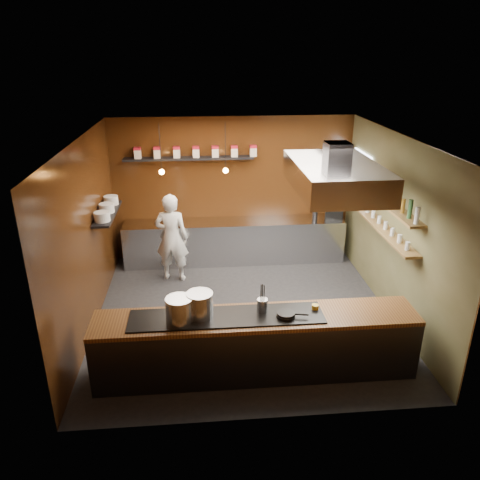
{
  "coord_description": "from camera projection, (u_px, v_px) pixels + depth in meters",
  "views": [
    {
      "loc": [
        -0.7,
        -6.97,
        4.26
      ],
      "look_at": [
        -0.04,
        0.4,
        1.2
      ],
      "focal_mm": 35.0,
      "sensor_mm": 36.0,
      "label": 1
    }
  ],
  "objects": [
    {
      "name": "storage_tins",
      "position": [
        196.0,
        152.0,
        9.32
      ],
      "size": [
        2.43,
        0.13,
        0.22
      ],
      "color": "beige",
      "rests_on": "tin_shelf"
    },
    {
      "name": "bottle_shelf_lower",
      "position": [
        379.0,
        224.0,
        8.02
      ],
      "size": [
        0.26,
        2.8,
        0.04
      ],
      "primitive_type": "cube",
      "color": "olive",
      "rests_on": "right_wall"
    },
    {
      "name": "right_wall",
      "position": [
        395.0,
        227.0,
        7.73
      ],
      "size": [
        0.0,
        5.0,
        5.0
      ],
      "primitive_type": "plane",
      "rotation": [
        1.57,
        0.0,
        -1.57
      ],
      "color": "#4E4E2C",
      "rests_on": "ground"
    },
    {
      "name": "floor",
      "position": [
        245.0,
        313.0,
        8.1
      ],
      "size": [
        5.0,
        5.0,
        0.0
      ],
      "primitive_type": "plane",
      "color": "black",
      "rests_on": "ground"
    },
    {
      "name": "butter_jar",
      "position": [
        315.0,
        308.0,
        6.4
      ],
      "size": [
        0.1,
        0.1,
        0.09
      ],
      "primitive_type": "cylinder",
      "rotation": [
        0.0,
        0.0,
        -0.09
      ],
      "color": "gold",
      "rests_on": "pass_counter"
    },
    {
      "name": "bottle_shelf_upper",
      "position": [
        382.0,
        198.0,
        7.84
      ],
      "size": [
        0.26,
        2.8,
        0.04
      ],
      "primitive_type": "cube",
      "color": "olive",
      "rests_on": "right_wall"
    },
    {
      "name": "pendant_left",
      "position": [
        162.0,
        169.0,
        8.73
      ],
      "size": [
        0.1,
        0.1,
        0.95
      ],
      "color": "black",
      "rests_on": "ceiling"
    },
    {
      "name": "pass_counter",
      "position": [
        256.0,
        344.0,
        6.45
      ],
      "size": [
        4.4,
        0.72,
        0.94
      ],
      "color": "#38383D",
      "rests_on": "floor"
    },
    {
      "name": "pendant_right",
      "position": [
        226.0,
        168.0,
        8.83
      ],
      "size": [
        0.1,
        0.1,
        0.95
      ],
      "color": "black",
      "rests_on": "ceiling"
    },
    {
      "name": "ceiling",
      "position": [
        245.0,
        139.0,
        6.96
      ],
      "size": [
        5.0,
        5.0,
        0.0
      ],
      "primitive_type": "plane",
      "rotation": [
        3.14,
        0.0,
        0.0
      ],
      "color": "silver",
      "rests_on": "back_wall"
    },
    {
      "name": "left_wall",
      "position": [
        86.0,
        238.0,
        7.32
      ],
      "size": [
        0.0,
        5.0,
        5.0
      ],
      "primitive_type": "plane",
      "rotation": [
        1.57,
        0.0,
        1.57
      ],
      "color": "black",
      "rests_on": "ground"
    },
    {
      "name": "utensil_crock",
      "position": [
        262.0,
        305.0,
        6.31
      ],
      "size": [
        0.18,
        0.18,
        0.19
      ],
      "primitive_type": "cylinder",
      "rotation": [
        0.0,
        0.0,
        -0.31
      ],
      "color": "#B7BABF",
      "rests_on": "pass_counter"
    },
    {
      "name": "chef",
      "position": [
        172.0,
        238.0,
        8.97
      ],
      "size": [
        0.7,
        0.52,
        1.75
      ],
      "primitive_type": "imported",
      "rotation": [
        0.0,
        0.0,
        2.97
      ],
      "color": "white",
      "rests_on": "floor"
    },
    {
      "name": "espresso_machine",
      "position": [
        334.0,
        211.0,
        9.82
      ],
      "size": [
        0.43,
        0.41,
        0.36
      ],
      "primitive_type": "cube",
      "rotation": [
        0.0,
        0.0,
        -0.25
      ],
      "color": "black",
      "rests_on": "prep_counter"
    },
    {
      "name": "stockpot_large",
      "position": [
        200.0,
        305.0,
        6.17
      ],
      "size": [
        0.46,
        0.46,
        0.35
      ],
      "primitive_type": "cylinder",
      "rotation": [
        0.0,
        0.0,
        -0.35
      ],
      "color": "#B6B8BD",
      "rests_on": "pass_counter"
    },
    {
      "name": "window_pane",
      "position": [
        361.0,
        178.0,
        9.14
      ],
      "size": [
        0.0,
        1.0,
        1.0
      ],
      "primitive_type": "plane",
      "rotation": [
        1.57,
        0.0,
        -1.57
      ],
      "color": "white",
      "rests_on": "right_wall"
    },
    {
      "name": "stockpot_small",
      "position": [
        179.0,
        310.0,
        6.06
      ],
      "size": [
        0.44,
        0.44,
        0.34
      ],
      "primitive_type": "cylinder",
      "rotation": [
        0.0,
        0.0,
        0.24
      ],
      "color": "silver",
      "rests_on": "pass_counter"
    },
    {
      "name": "frying_pan",
      "position": [
        286.0,
        315.0,
        6.21
      ],
      "size": [
        0.42,
        0.26,
        0.06
      ],
      "color": "black",
      "rests_on": "pass_counter"
    },
    {
      "name": "plate_stacks",
      "position": [
        107.0,
        208.0,
        8.2
      ],
      "size": [
        0.26,
        1.16,
        0.16
      ],
      "color": "silver",
      "rests_on": "plate_shelf"
    },
    {
      "name": "bottles",
      "position": [
        383.0,
        190.0,
        7.78
      ],
      "size": [
        0.06,
        2.66,
        0.24
      ],
      "color": "silver",
      "rests_on": "bottle_shelf_upper"
    },
    {
      "name": "tin_shelf",
      "position": [
        189.0,
        158.0,
        9.36
      ],
      "size": [
        2.6,
        0.26,
        0.04
      ],
      "primitive_type": "cube",
      "color": "black",
      "rests_on": "back_wall"
    },
    {
      "name": "extractor_hood",
      "position": [
        336.0,
        176.0,
        6.88
      ],
      "size": [
        1.2,
        2.0,
        0.72
      ],
      "color": "#38383D",
      "rests_on": "ceiling"
    },
    {
      "name": "wine_glasses",
      "position": [
        379.0,
        220.0,
        7.98
      ],
      "size": [
        0.07,
        2.37,
        0.13
      ],
      "color": "silver",
      "rests_on": "bottle_shelf_lower"
    },
    {
      "name": "back_wall",
      "position": [
        233.0,
        189.0,
        9.83
      ],
      "size": [
        5.0,
        0.0,
        5.0
      ],
      "primitive_type": "plane",
      "rotation": [
        1.57,
        0.0,
        0.0
      ],
      "color": "black",
      "rests_on": "ground"
    },
    {
      "name": "prep_counter",
      "position": [
        235.0,
        241.0,
        9.93
      ],
      "size": [
        4.6,
        0.65,
        0.9
      ],
      "primitive_type": "cube",
      "color": "silver",
      "rests_on": "floor"
    },
    {
      "name": "plate_shelf",
      "position": [
        107.0,
        213.0,
        8.24
      ],
      "size": [
        0.3,
        1.4,
        0.04
      ],
      "primitive_type": "cube",
      "color": "black",
      "rests_on": "left_wall"
    }
  ]
}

